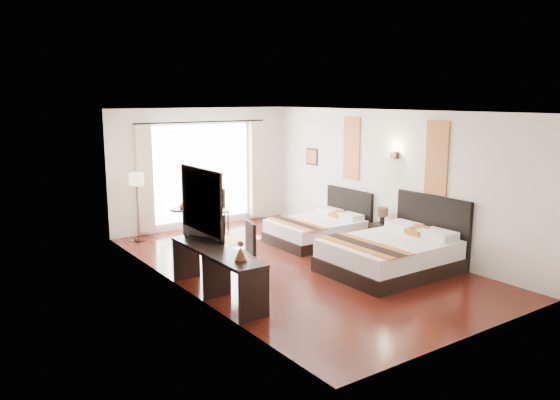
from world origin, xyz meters
TOP-DOWN VIEW (x-y plane):
  - floor at (0.00, 0.00)m, footprint 4.50×7.50m
  - ceiling at (0.00, 0.00)m, footprint 4.50×7.50m
  - wall_headboard at (2.25, 0.00)m, footprint 0.01×7.50m
  - wall_desk at (-2.25, 0.00)m, footprint 0.01×7.50m
  - wall_window at (0.00, 3.75)m, footprint 4.50×0.01m
  - wall_entry at (0.00, -3.75)m, footprint 4.50×0.01m
  - window_glass at (0.00, 3.73)m, footprint 2.40×0.02m
  - sheer_curtain at (0.00, 3.67)m, footprint 2.30×0.02m
  - drape_left at (-1.45, 3.63)m, footprint 0.35×0.14m
  - drape_right at (1.45, 3.63)m, footprint 0.35×0.14m
  - art_panel_near at (2.23, -1.27)m, footprint 0.03×0.50m
  - art_panel_far at (2.23, 1.02)m, footprint 0.03×0.50m
  - wall_sconce at (2.19, -0.28)m, footprint 0.10×0.14m
  - mirror_frame at (-2.22, -0.64)m, footprint 0.04×1.25m
  - mirror_glass at (-2.19, -0.64)m, footprint 0.01×1.12m
  - bed_near at (1.19, -1.27)m, footprint 2.23×1.74m
  - bed_far at (1.36, 1.02)m, footprint 1.89×1.48m
  - nightstand at (2.02, -0.28)m, footprint 0.46×0.56m
  - table_lamp at (2.03, -0.16)m, footprint 0.23×0.23m
  - vase at (2.00, -0.41)m, footprint 0.15×0.15m
  - console_desk at (-1.99, -0.64)m, footprint 0.50×2.20m
  - television at (-1.97, -0.09)m, footprint 0.42×0.79m
  - bronze_figurine at (-1.99, -1.36)m, footprint 0.19×0.19m
  - desk_chair at (-1.39, -0.32)m, footprint 0.59×0.59m
  - floor_lamp at (-1.77, 3.28)m, footprint 0.30×0.30m
  - side_table at (-0.86, 2.96)m, footprint 0.58×0.58m
  - fruit_bowl at (-0.87, 2.93)m, footprint 0.31×0.31m
  - window_chair at (0.18, 3.30)m, footprint 0.53×0.53m
  - jute_rug at (0.01, 2.21)m, footprint 1.24×0.96m

SIDE VIEW (x-z plane):
  - floor at x=0.00m, z-range -0.01..0.00m
  - jute_rug at x=0.01m, z-range 0.00..0.01m
  - nightstand at x=2.02m, z-range 0.00..0.54m
  - bed_far at x=1.36m, z-range -0.25..0.81m
  - window_chair at x=0.18m, z-range -0.18..0.73m
  - desk_chair at x=-1.39m, z-range -0.20..0.83m
  - bed_near at x=1.19m, z-range -0.30..0.96m
  - side_table at x=-0.86m, z-range 0.00..0.67m
  - console_desk at x=-1.99m, z-range 0.00..0.76m
  - vase at x=2.00m, z-range 0.50..0.63m
  - fruit_bowl at x=-0.87m, z-range 0.67..0.73m
  - table_lamp at x=2.03m, z-range 0.57..0.94m
  - bronze_figurine at x=-1.99m, z-range 0.75..1.02m
  - television at x=-1.97m, z-range 0.76..1.23m
  - floor_lamp at x=-1.77m, z-range 0.50..1.98m
  - drape_left at x=-1.45m, z-range 0.10..2.46m
  - drape_right at x=1.45m, z-range 0.10..2.46m
  - sheer_curtain at x=0.00m, z-range 0.25..2.35m
  - window_glass at x=0.00m, z-range 0.20..2.40m
  - wall_headboard at x=2.25m, z-range 0.00..2.80m
  - wall_desk at x=-2.25m, z-range 0.00..2.80m
  - wall_window at x=0.00m, z-range 0.00..2.80m
  - wall_entry at x=0.00m, z-range 0.00..2.80m
  - mirror_frame at x=-2.22m, z-range 1.08..2.02m
  - mirror_glass at x=-2.19m, z-range 1.14..1.96m
  - wall_sconce at x=2.19m, z-range 1.85..1.99m
  - art_panel_near at x=2.23m, z-range 1.27..2.62m
  - art_panel_far at x=2.23m, z-range 1.27..2.62m
  - ceiling at x=0.00m, z-range 2.78..2.80m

